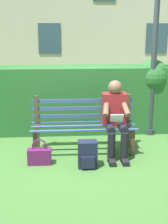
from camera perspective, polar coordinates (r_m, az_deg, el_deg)
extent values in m
plane|color=#3D6B2D|center=(4.99, -0.08, -7.69)|extent=(60.00, 60.00, 0.00)
cube|color=#4C3828|center=(4.85, 9.18, -5.73)|extent=(0.07, 0.07, 0.45)
cube|color=#4C3828|center=(4.76, -9.25, -6.17)|extent=(0.07, 0.07, 0.45)
cube|color=#4C3828|center=(5.18, 8.31, -4.33)|extent=(0.07, 0.07, 0.45)
cube|color=#4C3828|center=(5.09, -8.89, -4.71)|extent=(0.07, 0.07, 0.45)
cube|color=#384C7A|center=(5.05, -0.25, -1.88)|extent=(1.69, 0.06, 0.02)
cube|color=#384C7A|center=(4.83, -0.08, -2.67)|extent=(1.69, 0.06, 0.02)
cube|color=#384C7A|center=(4.62, 0.11, -3.53)|extent=(1.69, 0.06, 0.02)
cube|color=#4C3828|center=(5.08, 8.42, 0.85)|extent=(0.06, 0.06, 0.46)
cube|color=#4C3828|center=(4.99, -9.07, 0.56)|extent=(0.06, 0.06, 0.46)
cube|color=#384C7A|center=(5.01, -0.24, -0.72)|extent=(1.69, 0.02, 0.06)
cube|color=#384C7A|center=(4.98, -0.24, 0.72)|extent=(1.69, 0.02, 0.06)
cube|color=#384C7A|center=(4.95, -0.25, 2.17)|extent=(1.69, 0.02, 0.06)
cube|color=maroon|center=(4.83, 5.79, 0.59)|extent=(0.38, 0.22, 0.52)
sphere|color=brown|center=(4.74, 5.95, 4.73)|extent=(0.22, 0.22, 0.22)
cylinder|color=black|center=(4.72, 7.33, -2.86)|extent=(0.13, 0.42, 0.13)
cylinder|color=black|center=(4.69, 4.93, -2.92)|extent=(0.13, 0.42, 0.13)
cylinder|color=black|center=(4.61, 7.72, -6.67)|extent=(0.12, 0.12, 0.47)
cylinder|color=black|center=(4.58, 5.25, -6.76)|extent=(0.12, 0.12, 0.47)
cube|color=black|center=(4.62, 7.83, -9.33)|extent=(0.10, 0.24, 0.07)
cube|color=black|center=(4.58, 5.35, -9.45)|extent=(0.10, 0.24, 0.07)
cylinder|color=brown|center=(4.71, 7.89, 0.91)|extent=(0.14, 0.32, 0.26)
cylinder|color=brown|center=(4.66, 4.28, 0.85)|extent=(0.14, 0.32, 0.26)
cube|color=white|center=(4.61, 6.30, -1.16)|extent=(0.20, 0.07, 0.13)
cube|color=#265B28|center=(5.91, -1.17, 2.49)|extent=(4.79, 0.74, 1.29)
sphere|color=#265B28|center=(5.96, 12.91, 6.62)|extent=(0.67, 0.67, 0.67)
sphere|color=#265B28|center=(5.98, -12.84, 6.02)|extent=(0.59, 0.59, 0.59)
cube|color=#BCAD93|center=(14.24, 2.97, 19.32)|extent=(8.84, 3.24, 5.96)
cube|color=#334756|center=(13.05, 13.72, 13.55)|extent=(0.90, 0.04, 1.20)
cube|color=#334756|center=(12.48, -6.63, 13.81)|extent=(0.90, 0.04, 1.20)
cube|color=#191E33|center=(4.40, 0.68, -8.08)|extent=(0.28, 0.19, 0.40)
cube|color=#191E33|center=(4.33, 0.80, -9.64)|extent=(0.19, 0.04, 0.18)
cylinder|color=#191E33|center=(4.50, 1.65, -7.27)|extent=(0.04, 0.04, 0.24)
cylinder|color=#191E33|center=(4.49, -0.49, -7.33)|extent=(0.04, 0.04, 0.24)
cube|color=#59194C|center=(4.57, -8.52, -8.43)|extent=(0.35, 0.14, 0.24)
torus|color=#59194C|center=(4.51, -8.60, -6.44)|extent=(0.22, 0.02, 0.22)
cylinder|color=#2D3338|center=(5.97, 12.43, -3.66)|extent=(0.18, 0.18, 0.10)
cylinder|color=#2D3338|center=(5.66, 13.43, 13.09)|extent=(0.10, 0.10, 3.55)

